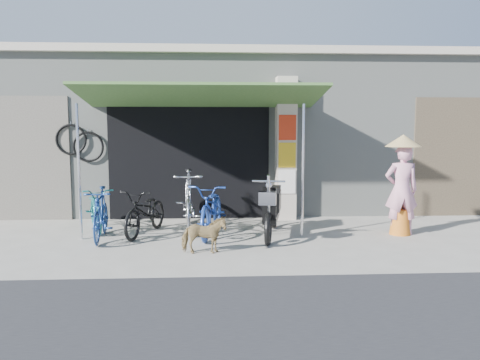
{
  "coord_description": "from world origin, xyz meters",
  "views": [
    {
      "loc": [
        -0.66,
        -7.42,
        1.93
      ],
      "look_at": [
        -0.2,
        1.0,
        1.0
      ],
      "focal_mm": 35.0,
      "sensor_mm": 36.0,
      "label": 1
    }
  ],
  "objects": [
    {
      "name": "moped",
      "position": [
        0.36,
        0.85,
        0.49
      ],
      "size": [
        0.66,
        1.9,
        1.09
      ],
      "rotation": [
        0.0,
        0.0,
        -0.2
      ],
      "color": "black",
      "rests_on": "ground"
    },
    {
      "name": "neighbour_right",
      "position": [
        5.0,
        2.59,
        1.3
      ],
      "size": [
        2.6,
        0.06,
        2.6
      ],
      "primitive_type": "cube",
      "color": "brown",
      "rests_on": "ground"
    },
    {
      "name": "awning",
      "position": [
        -0.9,
        1.63,
        2.51
      ],
      "size": [
        4.6,
        1.88,
        2.72
      ],
      "color": "#3A602B",
      "rests_on": "ground"
    },
    {
      "name": "bike_silver",
      "position": [
        -1.16,
        1.49,
        0.57
      ],
      "size": [
        0.62,
        1.92,
        1.14
      ],
      "primitive_type": "imported",
      "rotation": [
        0.0,
        0.0,
        0.04
      ],
      "color": "#B2B1B6",
      "rests_on": "ground"
    },
    {
      "name": "shop_pillar",
      "position": [
        0.85,
        2.45,
        1.5
      ],
      "size": [
        0.42,
        0.44,
        3.0
      ],
      "color": "beige",
      "rests_on": "ground"
    },
    {
      "name": "bike_teal",
      "position": [
        -2.92,
        1.53,
        0.41
      ],
      "size": [
        1.04,
        1.66,
        0.82
      ],
      "primitive_type": "imported",
      "rotation": [
        0.0,
        0.0,
        0.34
      ],
      "color": "#17666B",
      "rests_on": "ground"
    },
    {
      "name": "street_dog",
      "position": [
        -0.84,
        -0.32,
        0.29
      ],
      "size": [
        0.7,
        0.33,
        0.58
      ],
      "primitive_type": "imported",
      "rotation": [
        0.0,
        0.0,
        1.59
      ],
      "color": "tan",
      "rests_on": "ground"
    },
    {
      "name": "bike_blue",
      "position": [
        -2.64,
        0.71,
        0.46
      ],
      "size": [
        0.56,
        1.55,
        0.91
      ],
      "primitive_type": "imported",
      "rotation": [
        0.0,
        0.0,
        0.09
      ],
      "color": "navy",
      "rests_on": "ground"
    },
    {
      "name": "ground",
      "position": [
        0.0,
        0.0,
        0.0
      ],
      "size": [
        80.0,
        80.0,
        0.0
      ],
      "primitive_type": "plane",
      "color": "#9E9A8F",
      "rests_on": "ground"
    },
    {
      "name": "bike_black",
      "position": [
        -1.91,
        1.05,
        0.43
      ],
      "size": [
        0.99,
        1.71,
        0.85
      ],
      "primitive_type": "imported",
      "rotation": [
        0.0,
        0.0,
        -0.28
      ],
      "color": "black",
      "rests_on": "ground"
    },
    {
      "name": "neighbour_left",
      "position": [
        -5.0,
        2.59,
        1.3
      ],
      "size": [
        2.6,
        0.06,
        2.6
      ],
      "primitive_type": "cube",
      "color": "#6B665B",
      "rests_on": "ground"
    },
    {
      "name": "bicycle_shop",
      "position": [
        -0.0,
        5.09,
        1.83
      ],
      "size": [
        12.3,
        5.3,
        3.66
      ],
      "color": "#969B93",
      "rests_on": "ground"
    },
    {
      "name": "nun",
      "position": [
        2.73,
        0.82,
        0.9
      ],
      "size": [
        0.64,
        0.64,
        1.83
      ],
      "rotation": [
        0.0,
        0.0,
        3.08
      ],
      "color": "pink",
      "rests_on": "ground"
    },
    {
      "name": "bike_navy",
      "position": [
        -0.71,
        0.96,
        0.48
      ],
      "size": [
        0.94,
        1.91,
        0.96
      ],
      "primitive_type": "imported",
      "rotation": [
        0.0,
        0.0,
        -0.17
      ],
      "color": "#21429B",
      "rests_on": "ground"
    }
  ]
}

